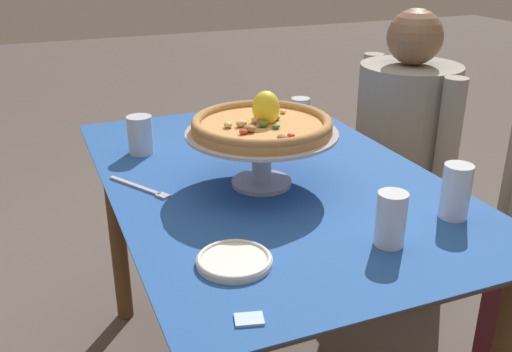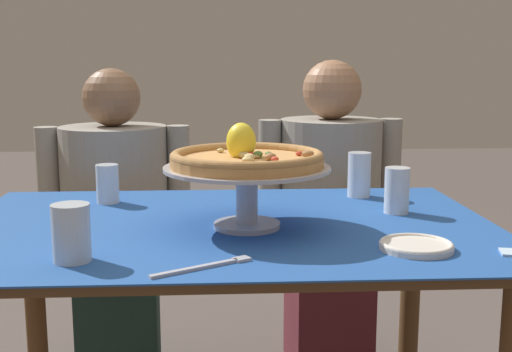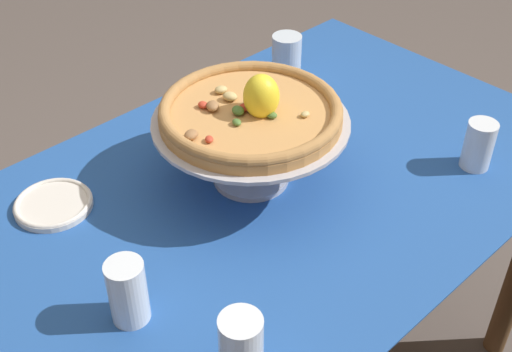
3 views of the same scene
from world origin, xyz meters
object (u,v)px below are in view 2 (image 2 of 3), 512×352
(dinner_fork, at_px, (207,266))
(diner_right, at_px, (329,222))
(water_glass_side_right, at_px, (397,194))
(pizza, at_px, (247,157))
(diner_left, at_px, (116,230))
(sugar_packet, at_px, (510,252))
(water_glass_back_left, at_px, (108,186))
(water_glass_front_left, at_px, (71,236))
(pizza_stand, at_px, (247,182))
(water_glass_back_right, at_px, (359,178))
(side_plate, at_px, (416,245))

(dinner_fork, distance_m, diner_right, 1.18)
(water_glass_side_right, distance_m, dinner_fork, 0.65)
(pizza, height_order, diner_left, diner_left)
(sugar_packet, relative_size, diner_right, 0.04)
(water_glass_back_left, height_order, sugar_packet, water_glass_back_left)
(sugar_packet, xyz_separation_m, diner_left, (-0.96, 1.01, -0.20))
(diner_right, bearing_deg, water_glass_front_left, -123.64)
(water_glass_front_left, xyz_separation_m, diner_left, (-0.08, 1.01, -0.25))
(water_glass_back_left, relative_size, dinner_fork, 0.56)
(pizza_stand, height_order, sugar_packet, pizza_stand)
(water_glass_side_right, bearing_deg, pizza, -161.97)
(pizza_stand, height_order, diner_left, diner_left)
(diner_left, bearing_deg, water_glass_front_left, -85.43)
(water_glass_side_right, xyz_separation_m, diner_left, (-0.83, 0.64, -0.25))
(water_glass_back_right, bearing_deg, water_glass_back_left, -176.46)
(pizza_stand, xyz_separation_m, diner_left, (-0.43, 0.77, -0.31))
(side_plate, distance_m, dinner_fork, 0.44)
(water_glass_front_left, height_order, side_plate, water_glass_front_left)
(dinner_fork, xyz_separation_m, diner_left, (-0.35, 1.07, -0.21))
(water_glass_back_right, xyz_separation_m, dinner_fork, (-0.43, -0.64, -0.05))
(pizza_stand, bearing_deg, diner_left, 119.36)
(pizza, height_order, water_glass_front_left, pizza)
(water_glass_back_left, bearing_deg, pizza_stand, -38.30)
(sugar_packet, distance_m, diner_right, 1.07)
(water_glass_side_right, height_order, side_plate, water_glass_side_right)
(water_glass_front_left, relative_size, diner_right, 0.10)
(sugar_packet, bearing_deg, pizza_stand, 155.24)
(water_glass_back_left, height_order, dinner_fork, water_glass_back_left)
(pizza_stand, height_order, water_glass_back_left, pizza_stand)
(water_glass_side_right, height_order, diner_left, diner_left)
(dinner_fork, bearing_deg, water_glass_front_left, 168.22)
(pizza_stand, height_order, dinner_fork, pizza_stand)
(pizza_stand, relative_size, dinner_fork, 2.03)
(water_glass_back_left, distance_m, water_glass_side_right, 0.79)
(dinner_fork, bearing_deg, water_glass_back_right, 56.11)
(water_glass_back_left, relative_size, sugar_packet, 2.15)
(dinner_fork, relative_size, diner_left, 0.17)
(water_glass_back_left, xyz_separation_m, sugar_packet, (0.90, -0.54, -0.04))
(side_plate, height_order, diner_right, diner_right)
(water_glass_back_left, xyz_separation_m, dinner_fork, (0.29, -0.59, -0.04))
(pizza, height_order, water_glass_back_left, pizza)
(water_glass_back_right, xyz_separation_m, water_glass_side_right, (0.05, -0.21, -0.00))
(water_glass_front_left, distance_m, diner_right, 1.26)
(water_glass_side_right, relative_size, side_plate, 0.78)
(pizza_stand, distance_m, water_glass_front_left, 0.43)
(side_plate, bearing_deg, pizza, 149.44)
(pizza, xyz_separation_m, diner_right, (0.34, 0.79, -0.36))
(pizza_stand, xyz_separation_m, water_glass_back_left, (-0.37, 0.30, -0.06))
(water_glass_back_left, distance_m, diner_right, 0.90)
(pizza, relative_size, side_plate, 2.33)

